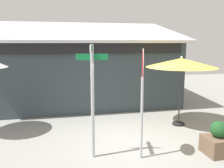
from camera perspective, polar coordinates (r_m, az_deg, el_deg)
name	(u,v)px	position (r m, az deg, el deg)	size (l,w,h in m)	color
ground_plane	(128,142)	(7.97, 3.65, -13.16)	(28.00, 28.00, 0.10)	gray
cafe_building	(84,70)	(12.32, -6.52, 3.19)	(9.18, 4.91, 4.16)	#333D42
street_sign_post	(92,90)	(6.32, -4.56, -1.46)	(0.80, 0.86, 2.99)	#A8AAB2
stop_sign	(142,83)	(6.26, 7.06, 0.21)	(0.25, 0.74, 2.89)	#A8AAB2
patio_umbrella_mustard_center	(181,63)	(9.16, 15.75, 4.67)	(2.53, 2.53, 2.55)	black
sidewalk_planter	(218,141)	(7.46, 23.36, -12.05)	(0.72, 0.72, 0.94)	brown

